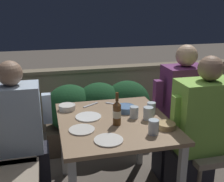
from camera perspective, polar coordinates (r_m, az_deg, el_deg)
name	(u,v)px	position (r m, az deg, el deg)	size (l,w,h in m)	color
parapet_wall	(87,97)	(3.71, -5.18, -1.30)	(9.00, 0.18, 0.81)	gray
dining_table	(114,131)	(2.27, 0.44, -8.05)	(0.87, 0.98, 0.72)	#937556
planter_hedge	(99,112)	(3.19, -2.65, -4.30)	(1.19, 0.47, 0.76)	brown
person_blue_shirt	(21,134)	(2.38, -17.94, -8.31)	(0.48, 0.26, 1.20)	#282833
chair_right_near	(220,139)	(2.51, 21.17, -9.10)	(0.44, 0.43, 0.88)	gray
person_green_blouse	(200,133)	(2.37, 17.40, -8.11)	(0.52, 0.26, 1.24)	#282833
chair_right_far	(197,121)	(2.79, 16.88, -5.83)	(0.44, 0.43, 0.88)	gray
person_purple_stripe	(179,113)	(2.66, 13.41, -4.30)	(0.47, 0.26, 1.26)	#282833
beer_bottle	(116,113)	(2.12, 0.91, -4.41)	(0.06, 0.06, 0.26)	brown
plate_0	(109,140)	(1.92, -0.71, -9.93)	(0.20, 0.20, 0.01)	silver
plate_1	(82,130)	(2.08, -6.15, -7.82)	(0.19, 0.19, 0.01)	silver
plate_2	(88,117)	(2.29, -4.83, -5.24)	(0.21, 0.21, 0.01)	white
bowl_0	(166,125)	(2.13, 10.96, -6.83)	(0.14, 0.14, 0.04)	tan
bowl_1	(126,108)	(2.40, 2.76, -3.51)	(0.17, 0.17, 0.05)	#4C709E
bowl_2	(67,107)	(2.46, -9.11, -3.21)	(0.14, 0.14, 0.05)	silver
glass_cup_0	(148,113)	(2.25, 7.36, -4.52)	(0.08, 0.08, 0.10)	silver
glass_cup_1	(154,127)	(2.01, 8.44, -7.26)	(0.08, 0.08, 0.11)	silver
glass_cup_2	(134,112)	(2.27, 4.51, -4.32)	(0.07, 0.07, 0.09)	silver
glass_cup_3	(151,108)	(2.35, 7.99, -3.53)	(0.07, 0.07, 0.10)	silver
fork_0	(91,105)	(2.55, -4.33, -2.85)	(0.15, 0.11, 0.01)	silver
fork_1	(114,104)	(2.56, 0.49, -2.66)	(0.15, 0.12, 0.01)	silver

